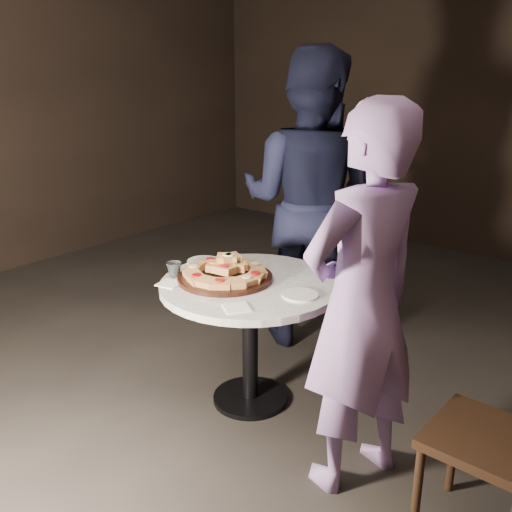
{
  "coord_description": "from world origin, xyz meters",
  "views": [
    {
      "loc": [
        1.88,
        -2.03,
        1.78
      ],
      "look_at": [
        0.09,
        0.14,
        0.84
      ],
      "focal_mm": 40.0,
      "sensor_mm": 36.0,
      "label": 1
    }
  ],
  "objects_px": {
    "table": "(250,305)",
    "chair_far": "(347,243)",
    "water_glass": "(174,269)",
    "diner_teal": "(362,305)",
    "focaccia_pile": "(226,269)",
    "serving_board": "(225,278)",
    "diner_navy": "(308,202)"
  },
  "relations": [
    {
      "from": "table",
      "to": "chair_far",
      "type": "bearing_deg",
      "value": 99.56
    },
    {
      "from": "water_glass",
      "to": "diner_teal",
      "type": "relative_size",
      "value": 0.05
    },
    {
      "from": "focaccia_pile",
      "to": "chair_far",
      "type": "bearing_deg",
      "value": 94.47
    },
    {
      "from": "serving_board",
      "to": "diner_teal",
      "type": "xyz_separation_m",
      "value": [
        0.87,
        -0.11,
        0.12
      ]
    },
    {
      "from": "focaccia_pile",
      "to": "water_glass",
      "type": "distance_m",
      "value": 0.28
    },
    {
      "from": "chair_far",
      "to": "diner_navy",
      "type": "height_order",
      "value": "diner_navy"
    },
    {
      "from": "serving_board",
      "to": "diner_navy",
      "type": "height_order",
      "value": "diner_navy"
    },
    {
      "from": "water_glass",
      "to": "chair_far",
      "type": "height_order",
      "value": "chair_far"
    },
    {
      "from": "serving_board",
      "to": "table",
      "type": "bearing_deg",
      "value": 24.27
    },
    {
      "from": "table",
      "to": "diner_navy",
      "type": "relative_size",
      "value": 0.5
    },
    {
      "from": "water_glass",
      "to": "diner_teal",
      "type": "bearing_deg",
      "value": 1.07
    },
    {
      "from": "focaccia_pile",
      "to": "diner_teal",
      "type": "xyz_separation_m",
      "value": [
        0.87,
        -0.12,
        0.08
      ]
    },
    {
      "from": "diner_navy",
      "to": "diner_teal",
      "type": "height_order",
      "value": "diner_navy"
    },
    {
      "from": "chair_far",
      "to": "table",
      "type": "bearing_deg",
      "value": 104.62
    },
    {
      "from": "diner_navy",
      "to": "serving_board",
      "type": "bearing_deg",
      "value": 79.91
    },
    {
      "from": "focaccia_pile",
      "to": "diner_navy",
      "type": "relative_size",
      "value": 0.24
    },
    {
      "from": "diner_navy",
      "to": "chair_far",
      "type": "bearing_deg",
      "value": -105.54
    },
    {
      "from": "water_glass",
      "to": "chair_far",
      "type": "distance_m",
      "value": 1.6
    },
    {
      "from": "table",
      "to": "serving_board",
      "type": "distance_m",
      "value": 0.2
    },
    {
      "from": "water_glass",
      "to": "diner_navy",
      "type": "bearing_deg",
      "value": 82.15
    },
    {
      "from": "table",
      "to": "chair_far",
      "type": "distance_m",
      "value": 1.41
    },
    {
      "from": "serving_board",
      "to": "chair_far",
      "type": "bearing_deg",
      "value": 94.36
    },
    {
      "from": "table",
      "to": "water_glass",
      "type": "distance_m",
      "value": 0.45
    },
    {
      "from": "water_glass",
      "to": "diner_navy",
      "type": "distance_m",
      "value": 1.07
    },
    {
      "from": "water_glass",
      "to": "diner_teal",
      "type": "height_order",
      "value": "diner_teal"
    },
    {
      "from": "table",
      "to": "focaccia_pile",
      "type": "bearing_deg",
      "value": -156.93
    },
    {
      "from": "serving_board",
      "to": "diner_navy",
      "type": "relative_size",
      "value": 0.26
    },
    {
      "from": "serving_board",
      "to": "focaccia_pile",
      "type": "height_order",
      "value": "focaccia_pile"
    },
    {
      "from": "chair_far",
      "to": "diner_teal",
      "type": "relative_size",
      "value": 0.56
    },
    {
      "from": "serving_board",
      "to": "diner_teal",
      "type": "distance_m",
      "value": 0.89
    },
    {
      "from": "focaccia_pile",
      "to": "chair_far",
      "type": "height_order",
      "value": "chair_far"
    },
    {
      "from": "serving_board",
      "to": "chair_far",
      "type": "xyz_separation_m",
      "value": [
        -0.11,
        1.44,
        -0.17
      ]
    }
  ]
}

